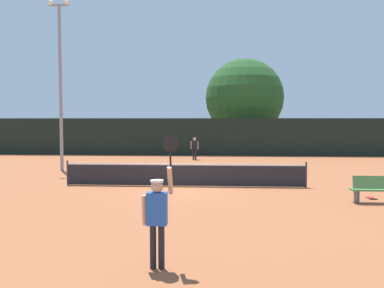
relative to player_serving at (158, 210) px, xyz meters
The scene contains 12 objects.
ground_plane 9.66m from the player_serving, 91.78° to the left, with size 120.00×120.00×0.00m, color #9E5633.
tennis_net 9.61m from the player_serving, 91.78° to the left, with size 10.31×0.08×1.07m.
perimeter_fence 24.79m from the player_serving, 90.69° to the left, with size 39.10×0.12×2.98m, color black.
player_serving is the anchor object (origin of this frame).
player_receiving 21.26m from the player_serving, 91.50° to the left, with size 0.57×0.23×1.57m.
tennis_ball 13.65m from the player_serving, 81.50° to the left, with size 0.07×0.07×0.07m, color #CCE033.
spare_racket 10.00m from the player_serving, 48.01° to the left, with size 0.28×0.52×0.04m.
courtside_bench 9.25m from the player_serving, 44.59° to the left, with size 1.80×0.44×0.95m.
light_pole 16.93m from the player_serving, 117.68° to the left, with size 1.18×0.28×9.40m.
large_tree 30.57m from the player_serving, 83.31° to the left, with size 7.19×7.19×8.47m.
parked_car_near 33.14m from the player_serving, 104.40° to the left, with size 2.44×4.42×1.69m.
parked_car_mid 32.99m from the player_serving, 79.83° to the left, with size 2.09×4.28×1.69m.
Camera 1 is at (1.44, -17.05, 2.82)m, focal length 37.75 mm.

